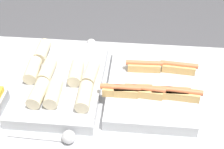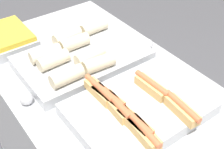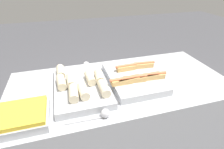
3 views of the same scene
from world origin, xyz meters
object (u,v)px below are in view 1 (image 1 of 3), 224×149
(tray_hotdogs, at_px, (150,86))
(serving_spoon_near, at_px, (64,137))
(tray_wraps, at_px, (61,80))
(serving_spoon_far, at_px, (88,44))

(tray_hotdogs, height_order, serving_spoon_near, tray_hotdogs)
(tray_hotdogs, xyz_separation_m, serving_spoon_near, (-0.31, -0.30, -0.01))
(serving_spoon_near, bearing_deg, tray_hotdogs, 44.10)
(tray_wraps, bearing_deg, serving_spoon_near, -75.63)
(tray_hotdogs, relative_size, serving_spoon_far, 2.02)
(serving_spoon_near, bearing_deg, serving_spoon_far, 90.62)
(tray_hotdogs, bearing_deg, serving_spoon_near, -135.90)
(tray_wraps, bearing_deg, serving_spoon_far, 77.58)
(tray_hotdogs, distance_m, tray_wraps, 0.39)
(tray_wraps, bearing_deg, tray_hotdogs, 0.30)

